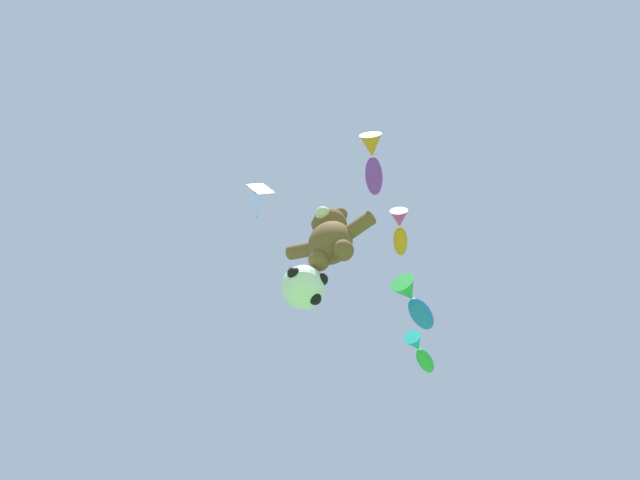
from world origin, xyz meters
TOP-DOWN VIEW (x-y plane):
  - teddy_bear_kite at (1.29, 5.40)m, footprint 2.35×1.04m
  - soccer_ball_kite at (0.55, 5.57)m, footprint 1.07×1.06m
  - fish_kite_violet at (2.91, 5.02)m, footprint 1.11×1.90m
  - fish_kite_tangerine at (2.81, 7.33)m, footprint 0.96×1.62m
  - fish_kite_cobalt at (2.29, 9.63)m, footprint 0.91×2.14m
  - fish_kite_emerald at (1.70, 12.11)m, footprint 0.66×1.84m
  - diamond_kite at (-0.49, 4.39)m, footprint 0.67×0.64m

SIDE VIEW (x-z plane):
  - soccer_ball_kite at x=0.55m, z-range 8.77..9.76m
  - teddy_bear_kite at x=1.29m, z-range 9.56..11.95m
  - fish_kite_cobalt at x=2.29m, z-range 12.35..13.16m
  - fish_kite_emerald at x=1.70m, z-range 12.92..13.56m
  - fish_kite_tangerine at x=2.81m, z-range 13.06..13.61m
  - diamond_kite at x=-0.49m, z-range 12.21..14.71m
  - fish_kite_violet at x=2.91m, z-range 13.19..13.82m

